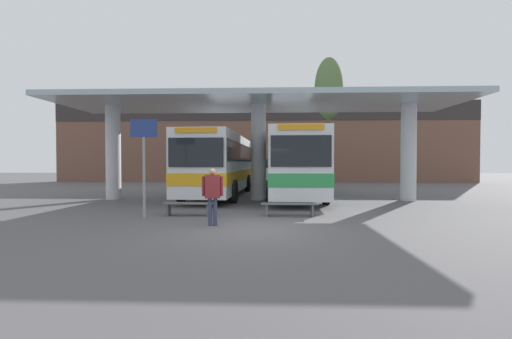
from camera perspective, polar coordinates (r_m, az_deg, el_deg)
The scene contains 11 objects.
ground_plane at distance 9.92m, azimuth -0.90°, elevation -9.80°, with size 100.00×100.00×0.00m, color #565456.
townhouse_backdrop at distance 32.61m, azimuth 1.23°, elevation 5.74°, with size 40.00×0.58×7.64m.
station_canopy at distance 17.38m, azimuth 0.42°, elevation 9.31°, with size 19.87×5.66×5.02m.
transit_bus_left_bay at distance 19.35m, azimuth -5.97°, elevation 1.15°, with size 3.08×10.85×3.34m.
transit_bus_center_bay at distance 18.99m, azimuth 6.32°, elevation 1.22°, with size 3.00×11.62×3.39m.
waiting_bench_near_pillar at distance 12.39m, azimuth -11.20°, elevation -5.99°, with size 1.78×0.44×0.46m.
waiting_bench_mid_platform at distance 12.08m, azimuth 5.58°, elevation -6.13°, with size 1.99×0.44×0.46m.
info_sign_platform at distance 12.15m, azimuth -18.19°, elevation 3.37°, with size 0.90×0.09×3.34m.
pedestrian_waiting at distance 10.29m, azimuth -7.25°, elevation -3.55°, with size 0.64×0.31×1.71m.
poplar_tree_behind_left at distance 26.04m, azimuth 12.04°, elevation 12.75°, with size 2.05×2.05×9.50m.
parked_car_street at distance 28.43m, azimuth 1.65°, elevation -0.55°, with size 4.37×2.25×2.11m.
Camera 1 is at (0.52, -9.72, 1.90)m, focal length 24.00 mm.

